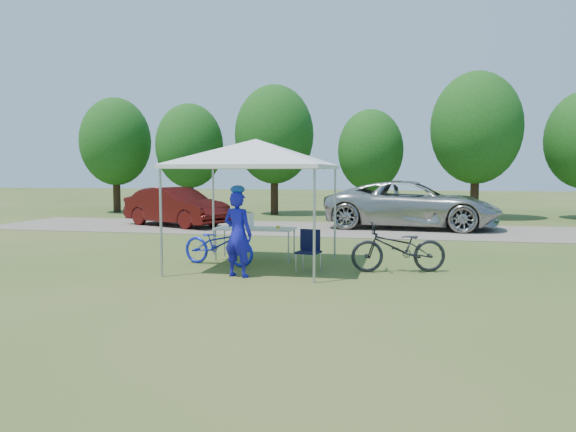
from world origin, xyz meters
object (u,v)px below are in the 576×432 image
at_px(folding_chair, 309,247).
at_px(cooler, 243,220).
at_px(bike_dark, 399,247).
at_px(sedan, 176,207).
at_px(bike_blue, 219,244).
at_px(folding_table, 255,230).
at_px(minivan, 412,204).
at_px(cyclist, 238,234).

xyz_separation_m(folding_chair, cooler, (-1.77, 1.22, 0.41)).
relative_size(bike_dark, sedan, 0.44).
bearing_deg(bike_blue, folding_table, -18.38).
bearing_deg(folding_table, minivan, 65.71).
xyz_separation_m(folding_chair, cyclist, (-1.25, -0.88, 0.33)).
xyz_separation_m(cooler, bike_blue, (-0.29, -0.89, -0.45)).
height_order(cooler, minivan, minivan).
xyz_separation_m(cyclist, bike_dark, (3.05, 1.15, -0.33)).
bearing_deg(folding_chair, minivan, 88.56).
height_order(folding_table, cyclist, cyclist).
bearing_deg(sedan, cyclist, -125.56).
bearing_deg(cooler, minivan, 63.99).
bearing_deg(bike_dark, folding_chair, -96.01).
bearing_deg(folding_table, sedan, 125.27).
height_order(bike_dark, sedan, sedan).
relative_size(folding_table, bike_dark, 0.94).
relative_size(cyclist, minivan, 0.27).
height_order(cooler, bike_blue, cooler).
bearing_deg(sedan, folding_table, -119.94).
xyz_separation_m(cyclist, sedan, (-5.20, 9.14, -0.10)).
height_order(folding_table, bike_blue, bike_blue).
bearing_deg(folding_table, folding_chair, -39.60).
relative_size(cooler, bike_blue, 0.26).
xyz_separation_m(minivan, sedan, (-8.57, -0.94, -0.13)).
distance_m(folding_table, cyclist, 2.12).
relative_size(folding_table, sedan, 0.42).
distance_m(folding_table, folding_chair, 1.93).
xyz_separation_m(folding_chair, minivan, (2.12, 9.20, 0.36)).
bearing_deg(cooler, bike_blue, -108.18).
distance_m(cyclist, bike_blue, 1.51).
height_order(folding_table, bike_dark, bike_dark).
relative_size(folding_chair, bike_blue, 0.49).
bearing_deg(sedan, bike_dark, -109.30).
relative_size(folding_chair, minivan, 0.14).
distance_m(cooler, bike_blue, 1.04).
bearing_deg(bike_dark, folding_table, -120.74).
bearing_deg(folding_table, bike_blue, -123.24).
relative_size(folding_chair, bike_dark, 0.44).
relative_size(folding_table, folding_chair, 2.11).
height_order(cyclist, bike_blue, cyclist).
distance_m(folding_chair, minivan, 9.45).
relative_size(folding_chair, cooler, 1.87).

